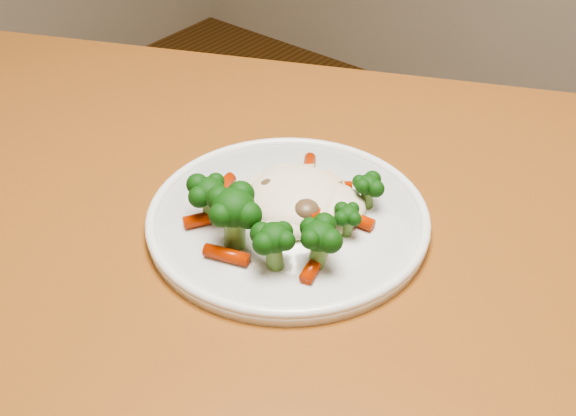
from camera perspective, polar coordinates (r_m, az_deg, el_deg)
name	(u,v)px	position (r m, az deg, el deg)	size (l,w,h in m)	color
dining_table	(313,337)	(0.73, 1.95, -10.13)	(1.32, 1.14, 0.75)	#945322
plate	(288,220)	(0.68, 0.00, -0.95)	(0.26, 0.26, 0.01)	white
meal	(283,207)	(0.65, -0.39, 0.08)	(0.17, 0.18, 0.05)	#F2E2C2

